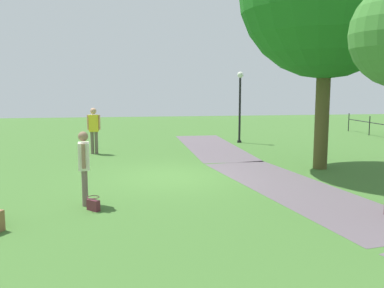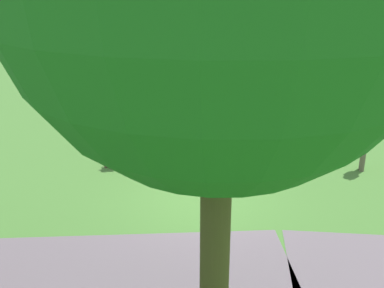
{
  "view_description": "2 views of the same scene",
  "coord_description": "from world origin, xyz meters",
  "px_view_note": "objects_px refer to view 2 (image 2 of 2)",
  "views": [
    {
      "loc": [
        12.4,
        -1.33,
        2.74
      ],
      "look_at": [
        0.4,
        0.47,
        1.04
      ],
      "focal_mm": 40.02,
      "sensor_mm": 36.0,
      "label": 1
    },
    {
      "loc": [
        -0.86,
        10.48,
        5.41
      ],
      "look_at": [
        0.31,
        -0.34,
        1.5
      ],
      "focal_mm": 41.38,
      "sensor_mm": 36.0,
      "label": 2
    }
  ],
  "objects_px": {
    "man_near_boulder": "(366,138)",
    "frisbee_on_grass": "(121,144)",
    "lawn_boulder": "(107,136)",
    "woman_with_handbag": "(125,135)",
    "backpack_by_boulder": "(92,141)",
    "handbag_on_grass": "(109,162)"
  },
  "relations": [
    {
      "from": "lawn_boulder",
      "to": "frisbee_on_grass",
      "type": "bearing_deg",
      "value": 167.0
    },
    {
      "from": "backpack_by_boulder",
      "to": "frisbee_on_grass",
      "type": "height_order",
      "value": "backpack_by_boulder"
    },
    {
      "from": "backpack_by_boulder",
      "to": "frisbee_on_grass",
      "type": "xyz_separation_m",
      "value": [
        -0.92,
        -0.33,
        -0.18
      ]
    },
    {
      "from": "man_near_boulder",
      "to": "frisbee_on_grass",
      "type": "bearing_deg",
      "value": -10.49
    },
    {
      "from": "man_near_boulder",
      "to": "backpack_by_boulder",
      "type": "xyz_separation_m",
      "value": [
        8.98,
        -1.16,
        -0.87
      ]
    },
    {
      "from": "man_near_boulder",
      "to": "handbag_on_grass",
      "type": "bearing_deg",
      "value": 4.0
    },
    {
      "from": "woman_with_handbag",
      "to": "handbag_on_grass",
      "type": "bearing_deg",
      "value": 24.12
    },
    {
      "from": "lawn_boulder",
      "to": "handbag_on_grass",
      "type": "relative_size",
      "value": 3.78
    },
    {
      "from": "backpack_by_boulder",
      "to": "frisbee_on_grass",
      "type": "relative_size",
      "value": 1.44
    },
    {
      "from": "woman_with_handbag",
      "to": "frisbee_on_grass",
      "type": "distance_m",
      "value": 2.17
    },
    {
      "from": "lawn_boulder",
      "to": "handbag_on_grass",
      "type": "height_order",
      "value": "lawn_boulder"
    },
    {
      "from": "frisbee_on_grass",
      "to": "woman_with_handbag",
      "type": "bearing_deg",
      "value": 110.18
    },
    {
      "from": "lawn_boulder",
      "to": "frisbee_on_grass",
      "type": "relative_size",
      "value": 5.24
    },
    {
      "from": "lawn_boulder",
      "to": "backpack_by_boulder",
      "type": "distance_m",
      "value": 0.61
    },
    {
      "from": "lawn_boulder",
      "to": "woman_with_handbag",
      "type": "distance_m",
      "value": 2.39
    },
    {
      "from": "lawn_boulder",
      "to": "backpack_by_boulder",
      "type": "relative_size",
      "value": 3.63
    },
    {
      "from": "handbag_on_grass",
      "to": "frisbee_on_grass",
      "type": "relative_size",
      "value": 1.39
    },
    {
      "from": "woman_with_handbag",
      "to": "backpack_by_boulder",
      "type": "bearing_deg",
      "value": -43.18
    },
    {
      "from": "man_near_boulder",
      "to": "frisbee_on_grass",
      "type": "xyz_separation_m",
      "value": [
        8.05,
        -1.49,
        -1.06
      ]
    },
    {
      "from": "frisbee_on_grass",
      "to": "backpack_by_boulder",
      "type": "bearing_deg",
      "value": 19.67
    },
    {
      "from": "woman_with_handbag",
      "to": "backpack_by_boulder",
      "type": "distance_m",
      "value": 2.32
    },
    {
      "from": "woman_with_handbag",
      "to": "frisbee_on_grass",
      "type": "relative_size",
      "value": 6.09
    }
  ]
}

